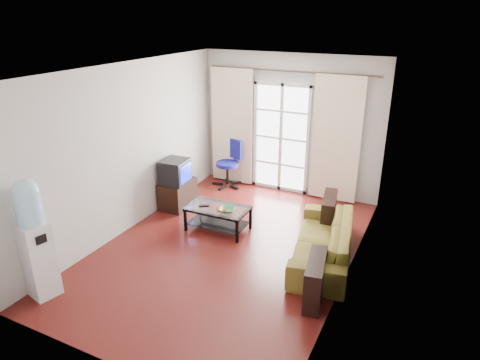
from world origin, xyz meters
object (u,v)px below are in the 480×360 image
object	(u,v)px
crt_tv	(174,171)
coffee_table	(218,215)
task_chair	(229,172)
water_cooler	(35,237)
sofa	(323,241)
tv_stand	(178,194)

from	to	relation	value
crt_tv	coffee_table	bearing A→B (deg)	-23.46
task_chair	water_cooler	size ratio (longest dim) A/B	0.60
coffee_table	crt_tv	world-z (taller)	crt_tv
coffee_table	sofa	bearing A→B (deg)	-2.98
crt_tv	task_chair	xyz separation A→B (m)	(0.37, 1.40, -0.44)
water_cooler	tv_stand	bearing A→B (deg)	102.80
crt_tv	tv_stand	bearing A→B (deg)	88.01
crt_tv	water_cooler	bearing A→B (deg)	-94.79
coffee_table	crt_tv	xyz separation A→B (m)	(-1.11, 0.40, 0.46)
crt_tv	task_chair	bearing A→B (deg)	71.61
water_cooler	sofa	bearing A→B (deg)	52.98
crt_tv	task_chair	distance (m)	1.52
task_chair	water_cooler	xyz separation A→B (m)	(-0.43, -4.31, 0.55)
coffee_table	crt_tv	bearing A→B (deg)	160.17
sofa	coffee_table	bearing A→B (deg)	-103.30
task_chair	water_cooler	distance (m)	4.37
tv_stand	crt_tv	world-z (taller)	crt_tv
sofa	task_chair	world-z (taller)	task_chair
sofa	crt_tv	world-z (taller)	crt_tv
coffee_table	task_chair	size ratio (longest dim) A/B	1.06
sofa	water_cooler	xyz separation A→B (m)	(-2.97, -2.41, 0.55)
tv_stand	task_chair	distance (m)	1.38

